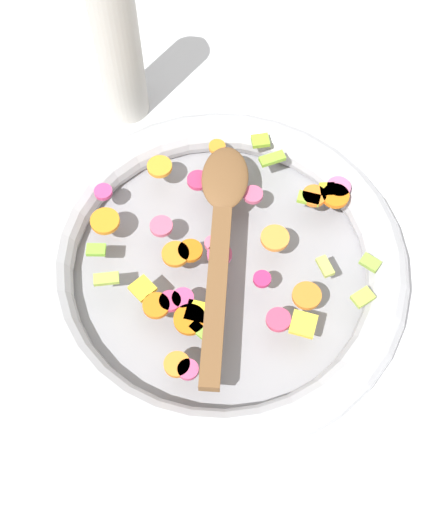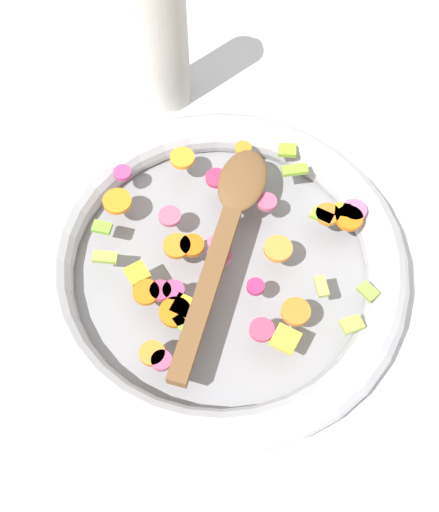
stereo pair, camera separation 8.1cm
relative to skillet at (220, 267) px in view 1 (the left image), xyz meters
name	(u,v)px [view 1 (the left image)]	position (x,y,z in m)	size (l,w,h in m)	color
ground_plane	(220,276)	(0.00, 0.00, -0.02)	(4.00, 4.00, 0.00)	silver
skillet	(220,267)	(0.00, 0.00, 0.00)	(0.44, 0.44, 0.05)	gray
chopped_vegetables	(225,250)	(0.00, -0.01, 0.03)	(0.34, 0.32, 0.01)	orange
wooden_spoon	(221,231)	(0.02, -0.02, 0.04)	(0.22, 0.26, 0.01)	brown
pepper_mill	(118,46)	(0.27, -0.10, 0.09)	(0.06, 0.06, 0.25)	#B2ADA3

